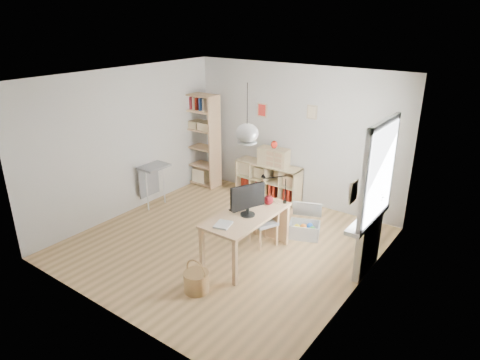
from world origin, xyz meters
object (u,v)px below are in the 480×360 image
Objects in this scene: drawer_chest at (274,157)px; desk at (247,219)px; chair at (266,219)px; tall_bookshelf at (201,136)px; monitor at (248,198)px; storage_chest at (305,226)px; cube_shelf at (268,182)px.

desk is at bearing -72.35° from drawer_chest.
desk is 0.59m from chair.
tall_bookshelf is 3.26× the size of drawer_chest.
desk is 3.27m from tall_bookshelf.
monitor is at bearing -35.25° from desk.
tall_bookshelf is 1.73m from drawer_chest.
desk is 1.96× the size of chair.
storage_chest is (0.40, 0.61, -0.26)m from chair.
drawer_chest reaches higher than cube_shelf.
desk is at bearing -37.01° from tall_bookshelf.
chair is 1.45× the size of monitor.
monitor is (1.06, -2.26, 0.72)m from cube_shelf.
cube_shelf is at bearing 121.80° from storage_chest.
cube_shelf is 0.70× the size of tall_bookshelf.
chair is at bearing -65.96° from drawer_chest.
cube_shelf is 1.98m from chair.
desk reaches higher than storage_chest.
desk is 2.48m from cube_shelf.
tall_bookshelf is 3.23m from storage_chest.
drawer_chest is (-0.92, 2.22, -0.13)m from monitor.
chair is (2.59, -1.40, -0.65)m from tall_bookshelf.
storage_chest is 1.50m from monitor.
chair is (1.03, -1.69, 0.14)m from cube_shelf.
cube_shelf is at bearing 158.97° from drawer_chest.
cube_shelf is 1.83× the size of chair.
drawer_chest is at bearing -16.68° from cube_shelf.
monitor is (0.03, -0.57, 0.59)m from chair.
tall_bookshelf is at bearing -169.81° from cube_shelf.
chair is 1.93m from drawer_chest.
tall_bookshelf is 3.02m from chair.
storage_chest is 1.17× the size of drawer_chest.
cube_shelf is 2.60m from monitor.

